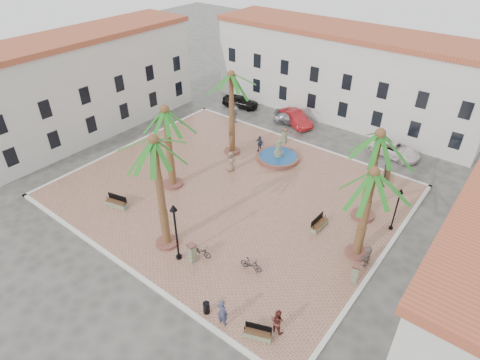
{
  "coord_description": "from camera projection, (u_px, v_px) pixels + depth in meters",
  "views": [
    {
      "loc": [
        17.51,
        -21.1,
        19.65
      ],
      "look_at": [
        1.0,
        0.0,
        1.6
      ],
      "focal_mm": 30.0,
      "sensor_mm": 36.0,
      "label": 1
    }
  ],
  "objects": [
    {
      "name": "ground",
      "position": [
        231.0,
        192.0,
        33.71
      ],
      "size": [
        120.0,
        120.0,
        0.0
      ],
      "primitive_type": "plane",
      "color": "#56544F",
      "rests_on": "ground"
    },
    {
      "name": "car_white",
      "position": [
        394.0,
        149.0,
        38.32
      ],
      "size": [
        5.16,
        2.76,
        1.38
      ],
      "primitive_type": "imported",
      "rotation": [
        0.0,
        0.0,
        1.47
      ],
      "color": "white",
      "rests_on": "ground"
    },
    {
      "name": "kerb_n",
      "position": [
        299.0,
        142.0,
        40.85
      ],
      "size": [
        26.3,
        0.3,
        0.16
      ],
      "primitive_type": "cube",
      "color": "silver",
      "rests_on": "ground"
    },
    {
      "name": "palm_e",
      "position": [
        372.0,
        183.0,
        24.14
      ],
      "size": [
        5.07,
        5.07,
        7.01
      ],
      "color": "brown",
      "rests_on": "plaza"
    },
    {
      "name": "bench_s",
      "position": [
        117.0,
        203.0,
        31.66
      ],
      "size": [
        1.94,
        0.99,
        0.98
      ],
      "rotation": [
        0.0,
        0.0,
        0.24
      ],
      "color": "gray",
      "rests_on": "plaza"
    },
    {
      "name": "kerb_w",
      "position": [
        131.0,
        145.0,
        40.31
      ],
      "size": [
        0.3,
        22.3,
        0.16
      ],
      "primitive_type": "cube",
      "color": "silver",
      "rests_on": "ground"
    },
    {
      "name": "palm_s",
      "position": [
        155.0,
        152.0,
        24.11
      ],
      "size": [
        5.09,
        5.09,
        8.64
      ],
      "color": "brown",
      "rests_on": "plaza"
    },
    {
      "name": "car_silver",
      "position": [
        294.0,
        119.0,
        44.08
      ],
      "size": [
        4.71,
        3.08,
        1.27
      ],
      "primitive_type": "imported",
      "rotation": [
        0.0,
        0.0,
        1.9
      ],
      "color": "#A0A1A9",
      "rests_on": "ground"
    },
    {
      "name": "palm_ne",
      "position": [
        378.0,
        145.0,
        27.29
      ],
      "size": [
        5.58,
        5.58,
        7.5
      ],
      "color": "brown",
      "rests_on": "plaza"
    },
    {
      "name": "palm_sw",
      "position": [
        166.0,
        120.0,
        30.88
      ],
      "size": [
        5.47,
        5.47,
        7.35
      ],
      "color": "brown",
      "rests_on": "plaza"
    },
    {
      "name": "lamppost_e",
      "position": [
        398.0,
        202.0,
        28.21
      ],
      "size": [
        0.39,
        0.39,
        3.61
      ],
      "color": "black",
      "rests_on": "plaza"
    },
    {
      "name": "building_west",
      "position": [
        85.0,
        84.0,
        40.62
      ],
      "size": [
        6.4,
        24.4,
        10.0
      ],
      "rotation": [
        0.0,
        0.0,
        1.57
      ],
      "color": "silver",
      "rests_on": "ground"
    },
    {
      "name": "bench_e",
      "position": [
        319.0,
        225.0,
        29.53
      ],
      "size": [
        0.59,
        1.78,
        0.93
      ],
      "rotation": [
        0.0,
        0.0,
        1.54
      ],
      "color": "gray",
      "rests_on": "plaza"
    },
    {
      "name": "kerb_e",
      "position": [
        380.0,
        260.0,
        27.02
      ],
      "size": [
        0.3,
        22.3,
        0.16
      ],
      "primitive_type": "cube",
      "color": "silver",
      "rests_on": "ground"
    },
    {
      "name": "bollard_se",
      "position": [
        192.0,
        253.0,
        26.4
      ],
      "size": [
        0.58,
        0.58,
        1.48
      ],
      "rotation": [
        0.0,
        0.0,
        -0.11
      ],
      "color": "gray",
      "rests_on": "plaza"
    },
    {
      "name": "palm_nw",
      "position": [
        231.0,
        84.0,
        35.11
      ],
      "size": [
        5.02,
        5.02,
        8.11
      ],
      "color": "brown",
      "rests_on": "plaza"
    },
    {
      "name": "bollard_n",
      "position": [
        285.0,
        136.0,
        40.16
      ],
      "size": [
        0.53,
        0.53,
        1.45
      ],
      "rotation": [
        0.0,
        0.0,
        -0.04
      ],
      "color": "gray",
      "rests_on": "plaza"
    },
    {
      "name": "pedestrian_fountain_b",
      "position": [
        260.0,
        144.0,
        38.63
      ],
      "size": [
        1.0,
        0.47,
        1.66
      ],
      "primitive_type": "imported",
      "rotation": [
        0.0,
        0.0,
        -0.06
      ],
      "color": "#2F364C",
      "rests_on": "plaza"
    },
    {
      "name": "kerb_s",
      "position": [
        126.0,
        267.0,
        26.48
      ],
      "size": [
        26.3,
        0.3,
        0.16
      ],
      "primitive_type": "cube",
      "color": "silver",
      "rests_on": "ground"
    },
    {
      "name": "pedestrian_fountain_a",
      "position": [
        231.0,
        162.0,
        35.68
      ],
      "size": [
        1.08,
        1.01,
        1.86
      ],
      "primitive_type": "imported",
      "rotation": [
        0.0,
        0.0,
        0.63
      ],
      "color": "#8E745E",
      "rests_on": "plaza"
    },
    {
      "name": "cyclist_a",
      "position": [
        222.0,
        312.0,
        22.27
      ],
      "size": [
        0.71,
        0.49,
        1.9
      ],
      "primitive_type": "imported",
      "rotation": [
        0.0,
        0.0,
        3.19
      ],
      "color": "#373957",
      "rests_on": "plaza"
    },
    {
      "name": "plaza",
      "position": [
        231.0,
        191.0,
        33.67
      ],
      "size": [
        26.0,
        22.0,
        0.15
      ],
      "primitive_type": "cube",
      "color": "#AD755E",
      "rests_on": "ground"
    },
    {
      "name": "bicycle_a",
      "position": [
        200.0,
        251.0,
        27.01
      ],
      "size": [
        1.74,
        0.96,
        0.86
      ],
      "primitive_type": "imported",
      "rotation": [
        0.0,
        0.0,
        1.82
      ],
      "color": "black",
      "rests_on": "plaza"
    },
    {
      "name": "lamppost_s",
      "position": [
        175.0,
        223.0,
        25.38
      ],
      "size": [
        0.49,
        0.49,
        4.53
      ],
      "color": "black",
      "rests_on": "plaza"
    },
    {
      "name": "pedestrian_east",
      "position": [
        367.0,
        256.0,
        26.17
      ],
      "size": [
        0.63,
        1.46,
        1.53
      ],
      "primitive_type": "imported",
      "rotation": [
        0.0,
        0.0,
        -1.7
      ],
      "color": "gray",
      "rests_on": "plaza"
    },
    {
      "name": "fountain",
      "position": [
        278.0,
        157.0,
        37.68
      ],
      "size": [
        3.99,
        3.99,
        2.06
      ],
      "color": "brown",
      "rests_on": "plaza"
    },
    {
      "name": "building_north",
      "position": [
        345.0,
        73.0,
        44.11
      ],
      "size": [
        30.4,
        7.4,
        9.5
      ],
      "color": "silver",
      "rests_on": "ground"
    },
    {
      "name": "car_red",
      "position": [
        295.0,
        118.0,
        43.9
      ],
      "size": [
        4.92,
        3.35,
        1.53
      ],
      "primitive_type": "imported",
      "rotation": [
        0.0,
        0.0,
        1.16
      ],
      "color": "#B01A20",
      "rests_on": "ground"
    },
    {
      "name": "pedestrian_north",
      "position": [
        236.0,
        115.0,
        43.86
      ],
      "size": [
        0.92,
        1.32,
        1.87
      ],
      "primitive_type": "imported",
      "rotation": [
        0.0,
        0.0,
        1.77
      ],
      "color": "#525257",
      "rests_on": "plaza"
    },
    {
      "name": "bench_ne",
      "position": [
        386.0,
        177.0,
        34.81
      ],
      "size": [
        1.21,
        2.05,
        1.03
      ],
      "rotation": [
        0.0,
        0.0,
        1.91
      ],
      "color": "gray",
      "rests_on": "plaza"
    },
    {
      "name": "bollard_e",
      "position": [
        355.0,
        273.0,
        25.01
      ],
      "size": [
        0.59,
        0.59,
        1.36
      ],
      "rotation": [
        0.0,
        0.0,
        0.25
      ],
      "color": "gray",
      "rests_on": "plaza"
    },
    {
      "name": "litter_bin",
      "position": [
        206.0,
        308.0,
        23.21
      ],
      "size": [
        0.4,
        0.4,
        0.78
      ],
      "primitive_type": "cylinder",
      "color": "black",
      "rests_on": "plaza"
    },
    {
      "name": "car_black",
      "position": [
        240.0,
        101.0,
        47.8
      ],
      "size": [
        4.59,
        2.62,
        1.47
      ],
      "primitive_type": "imported",
      "rotation": [
        0.0,
        0.0,
        1.79
      ],
      "color": "black",
      "rests_on": "ground"
    },
    {
      "name": "bicycle_b",
      "position": [
        251.0,
        264.0,
        25.94
      ],
      "size": [
        1.61,
        0.68,
        0.94
      ],
      "primitive_type": "imported",
      "rotation": [
        0.0,
        0.0,
        1.72
      ],
      "color": "black",
      "rests_on": "plaza"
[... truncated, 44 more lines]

